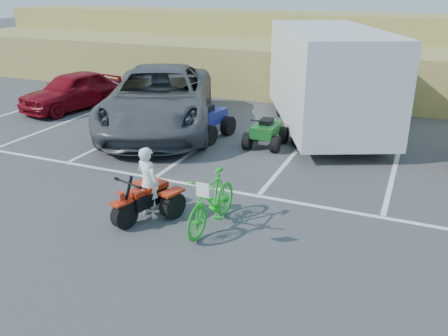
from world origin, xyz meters
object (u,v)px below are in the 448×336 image
at_px(quad_atv_blue, 205,137).
at_px(rider, 148,182).
at_px(green_dirt_bike, 212,201).
at_px(grey_pickup, 159,99).
at_px(cargo_trailer, 327,76).
at_px(quad_atv_green, 266,146).
at_px(red_car, 73,90).
at_px(red_trike_atv, 145,218).

bearing_deg(quad_atv_blue, rider, -69.64).
height_order(green_dirt_bike, quad_atv_blue, green_dirt_bike).
relative_size(grey_pickup, quad_atv_blue, 4.15).
xyz_separation_m(cargo_trailer, quad_atv_green, (-1.19, -2.37, -1.73)).
height_order(rider, quad_atv_blue, rider).
distance_m(green_dirt_bike, grey_pickup, 7.05).
relative_size(grey_pickup, red_car, 1.73).
bearing_deg(cargo_trailer, grey_pickup, 177.33).
height_order(red_trike_atv, red_car, red_car).
xyz_separation_m(rider, quad_atv_green, (0.78, 5.23, -0.75)).
bearing_deg(green_dirt_bike, red_trike_atv, -168.08).
height_order(rider, cargo_trailer, cargo_trailer).
height_order(red_car, cargo_trailer, cargo_trailer).
distance_m(red_trike_atv, red_car, 9.95).
distance_m(red_car, cargo_trailer, 9.43).
bearing_deg(red_car, grey_pickup, -1.19).
bearing_deg(grey_pickup, red_car, 143.59).
bearing_deg(green_dirt_bike, rider, -173.76).
relative_size(red_trike_atv, green_dirt_bike, 0.77).
height_order(red_trike_atv, quad_atv_blue, quad_atv_blue).
distance_m(red_car, quad_atv_blue, 6.28).
bearing_deg(red_trike_atv, quad_atv_green, 97.51).
bearing_deg(rider, red_car, -25.68).
bearing_deg(cargo_trailer, red_trike_atv, -129.30).
bearing_deg(rider, cargo_trailer, -88.36).
bearing_deg(green_dirt_bike, red_car, 146.57).
bearing_deg(cargo_trailer, rider, -129.27).
xyz_separation_m(green_dirt_bike, grey_pickup, (-4.37, 5.52, 0.42)).
distance_m(red_trike_atv, cargo_trailer, 8.19).
height_order(green_dirt_bike, cargo_trailer, cargo_trailer).
height_order(red_trike_atv, green_dirt_bike, green_dirt_bike).
relative_size(red_car, quad_atv_blue, 2.40).
relative_size(cargo_trailer, quad_atv_green, 5.28).
xyz_separation_m(quad_atv_blue, quad_atv_green, (2.02, -0.06, 0.00)).
xyz_separation_m(red_trike_atv, red_car, (-7.30, 6.73, 0.70)).
distance_m(cargo_trailer, quad_atv_green, 3.17).
bearing_deg(rider, quad_atv_green, -82.28).
distance_m(rider, quad_atv_blue, 5.48).
distance_m(grey_pickup, quad_atv_blue, 2.04).
bearing_deg(grey_pickup, green_dirt_bike, -75.13).
height_order(rider, red_car, rider).
bearing_deg(grey_pickup, cargo_trailer, -1.47).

